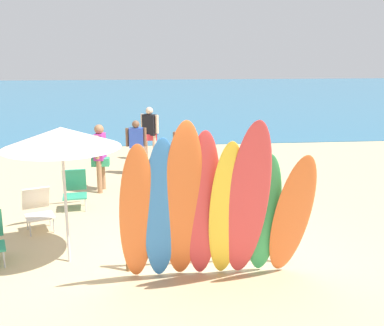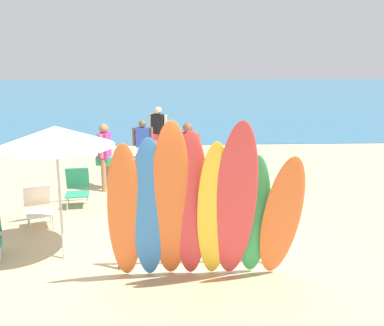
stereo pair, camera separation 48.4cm
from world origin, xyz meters
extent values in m
plane|color=tan|center=(0.00, 14.00, 0.00)|extent=(60.00, 60.00, 0.00)
cube|color=teal|center=(0.00, 29.61, 0.01)|extent=(60.00, 40.00, 0.02)
cylinder|color=brown|center=(-1.23, 0.00, 0.34)|extent=(0.07, 0.07, 0.68)
cylinder|color=brown|center=(1.23, 0.00, 0.34)|extent=(0.07, 0.07, 0.68)
cylinder|color=brown|center=(0.00, 0.00, 0.68)|extent=(2.59, 0.06, 0.06)
ellipsoid|color=orange|center=(-1.06, -0.57, 1.10)|extent=(0.57, 0.91, 2.20)
ellipsoid|color=#337AD1|center=(-0.73, -0.56, 1.13)|extent=(0.54, 0.85, 2.26)
ellipsoid|color=orange|center=(-0.43, -0.59, 1.25)|extent=(0.58, 0.96, 2.49)
ellipsoid|color=#D13D42|center=(-0.16, -0.56, 1.17)|extent=(0.52, 0.85, 2.35)
ellipsoid|color=yellow|center=(0.16, -0.64, 1.12)|extent=(0.50, 1.00, 2.24)
ellipsoid|color=#D13D42|center=(0.44, -0.72, 1.26)|extent=(0.58, 1.14, 2.52)
ellipsoid|color=#38B266|center=(0.74, -0.49, 1.00)|extent=(0.53, 0.80, 2.00)
ellipsoid|color=orange|center=(1.11, -0.61, 1.01)|extent=(0.61, 0.94, 2.02)
cylinder|color=brown|center=(-1.34, 5.75, 0.36)|extent=(0.11, 0.11, 0.72)
cylinder|color=brown|center=(-1.04, 5.73, 0.36)|extent=(0.11, 0.11, 0.72)
cube|color=silver|center=(-1.19, 5.74, 0.67)|extent=(0.39, 0.24, 0.17)
cube|color=#2D4CB2|center=(-1.19, 5.74, 1.01)|extent=(0.38, 0.21, 0.57)
sphere|color=brown|center=(-1.19, 5.74, 1.39)|extent=(0.20, 0.20, 0.20)
cylinder|color=brown|center=(-1.43, 5.75, 1.04)|extent=(0.09, 0.09, 0.50)
cylinder|color=brown|center=(-0.95, 5.73, 1.04)|extent=(0.09, 0.09, 0.50)
cylinder|color=#9E704C|center=(-2.05, 4.10, 0.39)|extent=(0.12, 0.12, 0.79)
cylinder|color=#9E704C|center=(-1.99, 4.42, 0.39)|extent=(0.12, 0.12, 0.79)
cube|color=#33A36B|center=(-2.02, 4.26, 0.72)|extent=(0.42, 0.26, 0.19)
cube|color=#B23399|center=(-2.02, 4.26, 1.10)|extent=(0.27, 0.44, 0.62)
sphere|color=#9E704C|center=(-2.02, 4.26, 1.52)|extent=(0.22, 0.22, 0.22)
cylinder|color=#9E704C|center=(-2.06, 4.01, 1.13)|extent=(0.10, 0.10, 0.55)
cylinder|color=#9E704C|center=(-1.98, 4.52, 1.13)|extent=(0.10, 0.10, 0.55)
cylinder|color=beige|center=(-0.67, 7.27, 0.40)|extent=(0.12, 0.12, 0.80)
cylinder|color=beige|center=(-0.94, 7.46, 0.40)|extent=(0.12, 0.12, 0.80)
cube|color=#DB333D|center=(-0.81, 7.36, 0.74)|extent=(0.43, 0.27, 0.19)
cube|color=black|center=(-0.81, 7.36, 1.12)|extent=(0.46, 0.41, 0.63)
sphere|color=beige|center=(-0.81, 7.36, 1.55)|extent=(0.23, 0.23, 0.23)
cylinder|color=beige|center=(-0.59, 7.21, 1.15)|extent=(0.10, 0.10, 0.56)
cylinder|color=beige|center=(-1.03, 7.51, 1.15)|extent=(0.10, 0.10, 0.56)
cylinder|color=brown|center=(-0.17, 3.82, 0.42)|extent=(0.13, 0.13, 0.83)
cylinder|color=brown|center=(0.10, 3.61, 0.42)|extent=(0.13, 0.13, 0.83)
cube|color=#DB333D|center=(-0.03, 3.71, 0.77)|extent=(0.45, 0.28, 0.20)
cube|color=#DB333D|center=(-0.03, 3.71, 1.16)|extent=(0.48, 0.44, 0.65)
sphere|color=brown|center=(-0.03, 3.71, 1.60)|extent=(0.24, 0.24, 0.24)
cylinder|color=brown|center=(-0.25, 3.88, 1.19)|extent=(0.10, 0.10, 0.58)
cylinder|color=brown|center=(0.18, 3.55, 1.19)|extent=(0.10, 0.10, 0.58)
cylinder|color=#B7B7BC|center=(-3.06, 1.52, 0.14)|extent=(0.02, 0.02, 0.28)
cylinder|color=#B7B7BC|center=(-2.66, 1.67, 0.14)|extent=(0.02, 0.02, 0.28)
cylinder|color=#B7B7BC|center=(-3.19, 1.87, 0.14)|extent=(0.02, 0.02, 0.28)
cylinder|color=#B7B7BC|center=(-2.80, 2.03, 0.14)|extent=(0.02, 0.02, 0.28)
cube|color=silver|center=(-2.93, 1.77, 0.30)|extent=(0.63, 0.60, 0.03)
cube|color=silver|center=(-3.06, 2.11, 0.55)|extent=(0.58, 0.47, 0.49)
cylinder|color=#B7B7BC|center=(-3.16, 0.30, 0.14)|extent=(0.02, 0.02, 0.28)
cylinder|color=#B7B7BC|center=(-3.28, 0.65, 0.14)|extent=(0.02, 0.02, 0.28)
cylinder|color=#B7B7BC|center=(-2.64, 2.74, 0.14)|extent=(0.02, 0.02, 0.28)
cylinder|color=#B7B7BC|center=(-2.22, 2.79, 0.14)|extent=(0.02, 0.02, 0.28)
cylinder|color=#B7B7BC|center=(-2.69, 3.12, 0.14)|extent=(0.02, 0.02, 0.28)
cylinder|color=#B7B7BC|center=(-2.27, 3.17, 0.14)|extent=(0.02, 0.02, 0.28)
cube|color=#2D9370|center=(-2.46, 2.95, 0.30)|extent=(0.55, 0.51, 0.03)
cube|color=#2D9370|center=(-2.50, 3.28, 0.57)|extent=(0.53, 0.29, 0.52)
cylinder|color=silver|center=(-2.19, 0.42, 1.05)|extent=(0.04, 0.04, 2.11)
cone|color=silver|center=(-2.19, 0.42, 2.03)|extent=(1.79, 1.79, 0.31)
camera|label=1|loc=(-0.90, -6.50, 3.28)|focal=42.65mm
camera|label=2|loc=(-0.42, -6.54, 3.28)|focal=42.65mm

